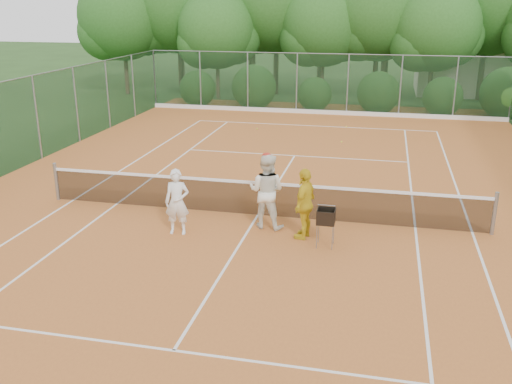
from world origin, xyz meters
TOP-DOWN VIEW (x-y plane):
  - ground at (0.00, 0.00)m, footprint 120.00×120.00m
  - clay_court at (0.00, 0.00)m, footprint 18.00×36.00m
  - club_building at (9.00, 24.00)m, footprint 8.00×5.00m
  - tennis_net at (0.00, 0.00)m, footprint 11.97×0.10m
  - player_white at (-1.66, -1.61)m, footprint 0.65×0.47m
  - player_center_grp at (0.39, -0.72)m, footprint 1.03×0.86m
  - player_yellow at (1.43, -1.20)m, footprint 0.66×1.10m
  - ball_hopper at (1.98, -1.62)m, footprint 0.40×0.40m
  - stray_ball_a at (-2.36, 10.54)m, footprint 0.07×0.07m
  - stray_ball_b at (1.51, 11.88)m, footprint 0.07×0.07m
  - stray_ball_c at (1.54, 8.89)m, footprint 0.07×0.07m
  - court_markings at (0.00, 0.00)m, footprint 11.03×23.83m
  - fence_back at (0.00, 15.00)m, footprint 18.07×0.07m
  - tropical_treeline at (1.43, 20.22)m, footprint 32.10×8.49m

SIDE VIEW (x-z plane):
  - ground at x=0.00m, z-range 0.00..0.00m
  - clay_court at x=0.00m, z-range 0.00..0.02m
  - court_markings at x=0.00m, z-range 0.02..0.03m
  - stray_ball_a at x=-2.36m, z-range 0.02..0.09m
  - stray_ball_b at x=1.51m, z-range 0.02..0.09m
  - stray_ball_c at x=1.54m, z-range 0.02..0.09m
  - tennis_net at x=0.00m, z-range -0.02..1.08m
  - ball_hopper at x=1.98m, z-range 0.29..1.22m
  - player_white at x=-1.66m, z-range 0.02..1.66m
  - player_yellow at x=1.43m, z-range 0.02..1.77m
  - player_center_grp at x=0.39m, z-range 0.01..1.96m
  - club_building at x=9.00m, z-range 0.00..3.00m
  - fence_back at x=0.00m, z-range 0.02..3.02m
  - tropical_treeline at x=1.43m, z-range -2.40..12.63m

